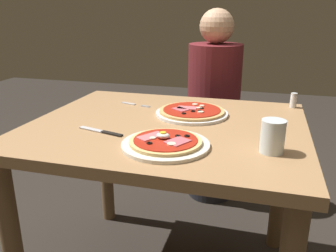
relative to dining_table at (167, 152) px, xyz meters
name	(u,v)px	position (x,y,z in m)	size (l,w,h in m)	color
dining_table	(167,152)	(0.00, 0.00, 0.00)	(1.06, 0.90, 0.75)	#9E754C
pizza_foreground	(165,143)	(0.06, -0.23, 0.13)	(0.29, 0.29, 0.05)	silver
pizza_across_left	(192,112)	(0.07, 0.14, 0.13)	(0.30, 0.30, 0.03)	white
water_glass_near	(272,139)	(0.39, -0.19, 0.17)	(0.08, 0.08, 0.10)	silver
fork	(133,104)	(-0.23, 0.22, 0.12)	(0.16, 0.06, 0.00)	silver
knife	(103,132)	(-0.19, -0.17, 0.12)	(0.19, 0.07, 0.01)	silver
salt_shaker	(294,100)	(0.49, 0.38, 0.15)	(0.03, 0.03, 0.07)	white
diner_person	(213,113)	(0.06, 0.83, -0.07)	(0.32, 0.32, 1.18)	black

